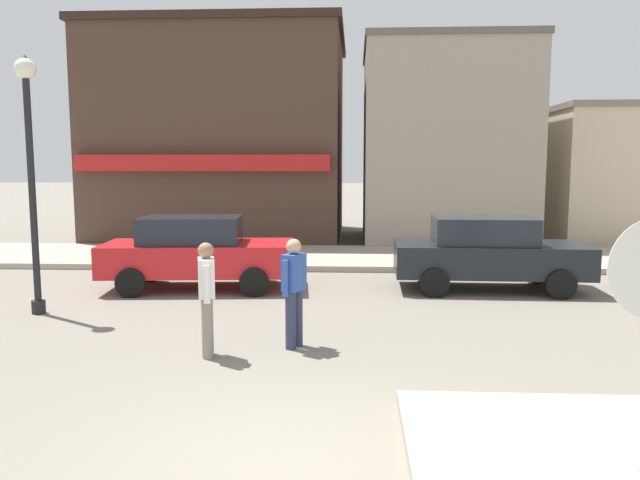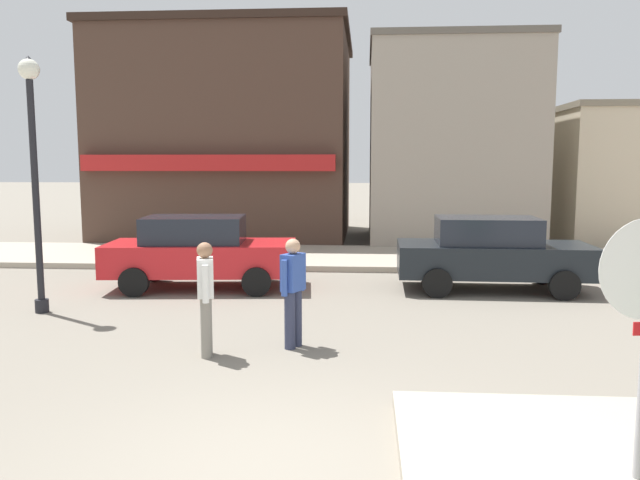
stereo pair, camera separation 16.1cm
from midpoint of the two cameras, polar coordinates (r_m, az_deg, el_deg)
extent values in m
plane|color=gray|center=(5.83, -3.03, -20.47)|extent=(160.00, 160.00, 0.00)
cube|color=#A89E8C|center=(17.43, 1.97, -1.59)|extent=(80.00, 4.00, 0.15)
cylinder|color=black|center=(12.15, -24.20, 3.63)|extent=(0.12, 0.12, 4.20)
cylinder|color=black|center=(12.41, -23.73, -5.53)|extent=(0.24, 0.24, 0.24)
sphere|color=white|center=(12.24, -24.73, 14.00)|extent=(0.36, 0.36, 0.36)
cone|color=black|center=(12.26, -24.77, 14.66)|extent=(0.32, 0.32, 0.18)
cube|color=red|center=(13.65, -10.41, -1.59)|extent=(4.14, 2.06, 0.66)
cube|color=#1E232D|center=(13.60, -11.09, 0.95)|extent=(2.20, 1.58, 0.56)
cylinder|color=black|center=(14.40, -4.95, -2.54)|extent=(0.61, 0.23, 0.60)
cylinder|color=black|center=(12.73, -5.47, -3.82)|extent=(0.61, 0.23, 0.60)
cylinder|color=black|center=(14.78, -14.59, -2.50)|extent=(0.61, 0.23, 0.60)
cylinder|color=black|center=(13.16, -16.32, -3.72)|extent=(0.61, 0.23, 0.60)
cube|color=black|center=(13.72, 15.88, -1.70)|extent=(4.03, 1.78, 0.66)
cube|color=#1E232D|center=(13.62, 15.34, 0.84)|extent=(2.11, 1.44, 0.56)
cylinder|color=black|center=(14.87, 19.94, -2.64)|extent=(0.60, 0.19, 0.60)
cylinder|color=black|center=(13.26, 21.78, -3.86)|extent=(0.60, 0.19, 0.60)
cylinder|color=black|center=(14.45, 10.37, -2.60)|extent=(0.60, 0.19, 0.60)
cylinder|color=black|center=(12.78, 11.03, -3.88)|extent=(0.60, 0.19, 0.60)
cylinder|color=#2D334C|center=(9.13, -2.26, -7.35)|extent=(0.16, 0.16, 0.85)
cylinder|color=#2D334C|center=(9.28, -1.66, -7.11)|extent=(0.16, 0.16, 0.85)
cube|color=#3351A8|center=(9.06, -1.98, -2.96)|extent=(0.36, 0.42, 0.54)
sphere|color=tan|center=(9.00, -1.99, -0.58)|extent=(0.22, 0.22, 0.22)
cylinder|color=#3351A8|center=(8.87, -2.77, -3.50)|extent=(0.12, 0.12, 0.52)
cylinder|color=#3351A8|center=(9.26, -1.21, -3.05)|extent=(0.12, 0.12, 0.52)
cylinder|color=gray|center=(8.84, -9.83, -7.92)|extent=(0.16, 0.16, 0.85)
cylinder|color=gray|center=(9.02, -9.84, -7.63)|extent=(0.16, 0.16, 0.85)
cube|color=white|center=(8.78, -9.93, -3.38)|extent=(0.30, 0.40, 0.54)
sphere|color=#9E7051|center=(8.72, -9.98, -0.93)|extent=(0.22, 0.22, 0.22)
cylinder|color=white|center=(8.56, -9.90, -3.99)|extent=(0.11, 0.11, 0.52)
cylinder|color=white|center=(9.01, -9.94, -3.43)|extent=(0.11, 0.11, 0.52)
cube|color=#473328|center=(23.41, -7.75, 9.00)|extent=(8.34, 7.36, 7.03)
cube|color=#B21E1E|center=(19.67, -10.03, 6.96)|extent=(7.92, 0.40, 0.50)
cube|color=#2E211A|center=(23.82, -7.90, 17.77)|extent=(8.59, 7.58, 0.24)
cube|color=#9E9384|center=(22.09, 11.89, 8.26)|extent=(5.36, 5.83, 6.43)
cube|color=#5E584F|center=(22.41, 12.11, 16.76)|extent=(5.46, 5.95, 0.20)
cube|color=beige|center=(25.15, 26.30, 5.21)|extent=(5.65, 6.96, 4.41)
cube|color=gray|center=(25.21, 26.59, 10.45)|extent=(5.77, 7.10, 0.20)
camera|label=1|loc=(0.08, -89.52, 0.06)|focal=35.00mm
camera|label=2|loc=(0.08, 90.48, -0.06)|focal=35.00mm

